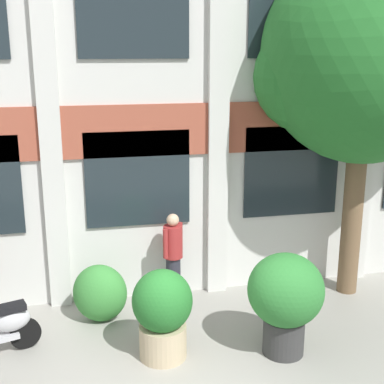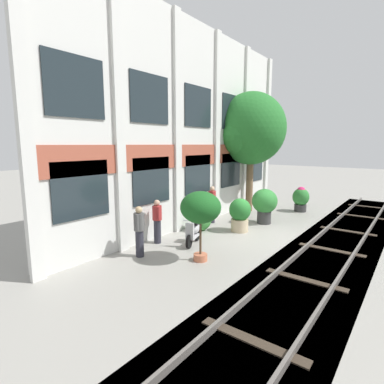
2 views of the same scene
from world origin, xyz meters
The scene contains 6 objects.
apartment_facade centered at (0.00, 3.10, 4.27)m, with size 14.74×0.64×8.60m.
broadleaf_tree centered at (3.86, 2.26, 4.26)m, with size 3.74×3.57×6.24m.
potted_plant_stone_basin centered at (0.09, 0.77, 0.74)m, with size 0.89×0.89×1.38m.
potted_plant_fluted_column centered at (1.88, 0.50, 0.93)m, with size 1.13×1.13×1.58m.
resident_watching_tracks centered at (0.55, 2.45, 0.91)m, with size 0.41×0.40×1.69m.
topiary_hedge centered at (-0.77, 2.09, 0.50)m, with size 0.91×0.70×0.99m, color #388438.
Camera 1 is at (-0.97, -6.26, 4.49)m, focal length 50.00 mm.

